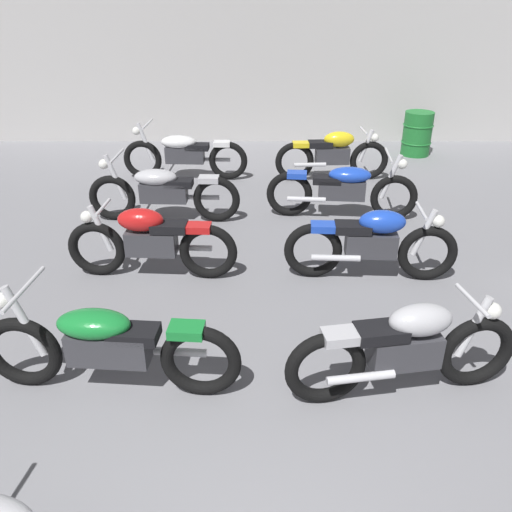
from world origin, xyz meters
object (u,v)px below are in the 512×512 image
Objects in this scene: motorcycle_left_row_2 at (150,241)px; motorcycle_right_row_3 at (343,188)px; motorcycle_left_row_4 at (184,154)px; motorcycle_right_row_4 at (333,154)px; motorcycle_left_row_3 at (163,191)px; motorcycle_right_row_2 at (372,242)px; motorcycle_right_row_1 at (406,347)px; motorcycle_left_row_1 at (107,345)px; oil_drum at (417,134)px.

motorcycle_left_row_2 is 0.91× the size of motorcycle_right_row_3.
motorcycle_left_row_4 is at bearing 144.92° from motorcycle_right_row_3.
motorcycle_right_row_4 is at bearing -1.20° from motorcycle_left_row_4.
motorcycle_left_row_3 is at bearing 94.11° from motorcycle_left_row_2.
motorcycle_right_row_2 is at bearing -54.21° from motorcycle_left_row_4.
motorcycle_right_row_2 is (2.64, -1.69, 0.01)m from motorcycle_left_row_3.
motorcycle_right_row_1 is at bearing -90.62° from motorcycle_right_row_3.
motorcycle_left_row_3 is at bearing -92.43° from motorcycle_left_row_4.
motorcycle_left_row_1 and motorcycle_left_row_4 have the same top height.
motorcycle_right_row_4 is at bearing 53.74° from motorcycle_left_row_2.
motorcycle_right_row_1 is (2.41, -2.00, 0.00)m from motorcycle_left_row_2.
motorcycle_left_row_3 reaches higher than motorcycle_right_row_2.
motorcycle_right_row_4 is 2.32× the size of oil_drum.
motorcycle_left_row_4 is 4.38m from motorcycle_right_row_2.
motorcycle_left_row_3 and motorcycle_right_row_3 have the same top height.
motorcycle_left_row_2 is 1.65m from motorcycle_left_row_3.
motorcycle_left_row_4 reaches higher than motorcycle_left_row_2.
motorcycle_left_row_3 is at bearing 147.31° from motorcycle_right_row_2.
motorcycle_right_row_2 is 0.91× the size of motorcycle_right_row_3.
oil_drum is (4.44, 1.48, -0.03)m from motorcycle_left_row_4.
motorcycle_left_row_2 is at bearing -144.42° from motorcycle_right_row_3.
motorcycle_right_row_1 is 5.45m from motorcycle_right_row_4.
motorcycle_left_row_3 is 1.86m from motorcycle_left_row_4.
motorcycle_left_row_2 is (0.00, 1.95, 0.01)m from motorcycle_left_row_1.
motorcycle_left_row_4 is 3.05m from motorcycle_right_row_3.
motorcycle_left_row_1 is at bearing -115.15° from motorcycle_right_row_4.
motorcycle_right_row_1 is 1.95m from motorcycle_right_row_2.
oil_drum is (4.40, 4.99, -0.03)m from motorcycle_left_row_2.
motorcycle_right_row_2 reaches higher than oil_drum.
motorcycle_right_row_4 is at bearing 34.25° from motorcycle_left_row_3.
motorcycle_right_row_1 is (2.45, -5.50, 0.01)m from motorcycle_left_row_4.
oil_drum is (4.52, 3.34, -0.03)m from motorcycle_left_row_3.
motorcycle_right_row_2 is 1.80m from motorcycle_right_row_3.
motorcycle_left_row_1 is 2.56× the size of oil_drum.
motorcycle_right_row_3 is 3.77m from oil_drum.
motorcycle_left_row_2 is 3.50m from motorcycle_left_row_4.
motorcycle_right_row_3 is 1.10× the size of motorcycle_right_row_4.
motorcycle_right_row_2 is (2.56, -3.55, 0.01)m from motorcycle_left_row_4.
motorcycle_right_row_1 is 0.90× the size of motorcycle_right_row_3.
motorcycle_left_row_4 and motorcycle_right_row_3 have the same top height.
motorcycle_left_row_4 reaches higher than oil_drum.
motorcycle_left_row_4 is 1.10× the size of motorcycle_right_row_4.
motorcycle_left_row_2 is 2.32× the size of oil_drum.
motorcycle_left_row_2 is 1.00× the size of motorcycle_right_row_2.
motorcycle_left_row_3 is 5.62m from oil_drum.
motorcycle_right_row_3 is at bearing 56.44° from motorcycle_left_row_1.
motorcycle_right_row_3 is at bearing 2.40° from motorcycle_left_row_3.
motorcycle_left_row_1 and motorcycle_left_row_3 have the same top height.
oil_drum is at bearing 57.56° from motorcycle_left_row_1.
motorcycle_right_row_2 is at bearing -1.07° from motorcycle_left_row_2.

